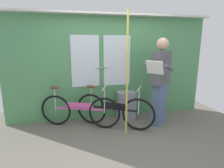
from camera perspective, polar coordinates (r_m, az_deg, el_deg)
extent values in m
cube|color=#666056|center=(3.38, 3.79, -17.78)|extent=(5.51, 3.99, 0.04)
cube|color=#4C8C56|center=(4.12, -0.67, 4.79)|extent=(4.51, 0.08, 2.26)
cube|color=silver|center=(3.97, -8.38, 7.01)|extent=(0.60, 0.02, 1.10)
cube|color=silver|center=(4.08, 1.55, 7.28)|extent=(0.60, 0.02, 1.10)
cylinder|color=#B2B2B7|center=(4.01, -3.28, 5.22)|extent=(0.28, 0.02, 0.02)
cube|color=silver|center=(4.03, -0.40, 21.05)|extent=(4.51, 0.28, 0.04)
torus|color=black|center=(3.70, -2.35, -9.04)|extent=(0.62, 0.27, 0.65)
torus|color=black|center=(4.02, -17.15, -7.85)|extent=(0.62, 0.27, 0.65)
cube|color=#D14C93|center=(3.81, -10.10, -7.65)|extent=(0.93, 0.38, 0.03)
cube|color=#D14C93|center=(3.78, -10.14, -6.57)|extent=(0.54, 0.23, 0.10)
cylinder|color=#B7B7BC|center=(3.94, -17.38, -4.56)|extent=(0.02, 0.02, 0.48)
ellipsoid|color=brown|center=(3.88, -17.61, -1.15)|extent=(0.22, 0.16, 0.06)
cylinder|color=#B7B7BC|center=(3.61, -2.39, -5.19)|extent=(0.02, 0.02, 0.52)
cylinder|color=#B7B7BC|center=(3.54, -2.42, -1.16)|extent=(0.18, 0.42, 0.02)
torus|color=black|center=(3.64, 8.26, -9.43)|extent=(0.59, 0.38, 0.66)
torus|color=black|center=(3.92, -6.44, -7.75)|extent=(0.59, 0.38, 0.66)
cube|color=black|center=(3.73, 0.62, -7.77)|extent=(0.83, 0.51, 0.03)
cube|color=black|center=(3.70, 0.62, -6.63)|extent=(0.49, 0.31, 0.10)
cylinder|color=#B7B7BC|center=(3.85, -6.53, -4.34)|extent=(0.02, 0.02, 0.49)
ellipsoid|color=brown|center=(3.78, -6.62, -0.79)|extent=(0.22, 0.18, 0.06)
cylinder|color=#B7B7BC|center=(3.55, 8.39, -5.47)|extent=(0.02, 0.02, 0.53)
cylinder|color=#B7B7BC|center=(3.48, 8.53, -1.33)|extent=(0.25, 0.39, 0.02)
cube|color=slate|center=(3.97, 14.50, -6.12)|extent=(0.38, 0.35, 0.88)
cube|color=#4C4C51|center=(3.81, 15.13, 4.95)|extent=(0.52, 0.46, 0.66)
sphere|color=tan|center=(3.78, 15.54, 12.03)|extent=(0.24, 0.24, 0.24)
cube|color=silver|center=(3.55, 13.23, 5.08)|extent=(0.29, 0.34, 0.26)
cylinder|color=#4C4C51|center=(3.59, 17.43, 4.91)|extent=(0.29, 0.24, 0.17)
cylinder|color=#4C4C51|center=(3.78, 11.17, 5.60)|extent=(0.29, 0.24, 0.17)
cube|color=gray|center=(4.18, 4.32, -6.61)|extent=(0.40, 0.28, 0.64)
cylinder|color=#C6C14C|center=(3.28, 4.73, 2.78)|extent=(0.04, 0.04, 2.26)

